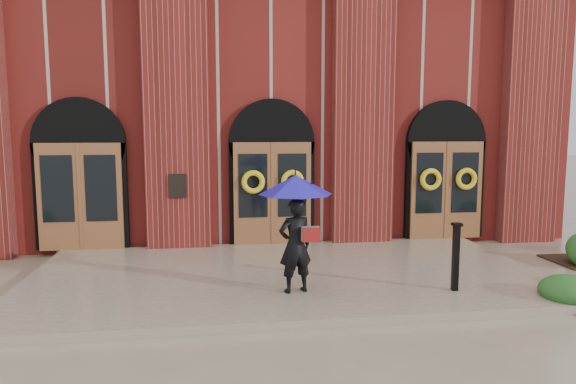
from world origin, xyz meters
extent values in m
plane|color=gray|center=(0.00, 0.00, 0.00)|extent=(90.00, 90.00, 0.00)
cube|color=tan|center=(0.00, 0.15, 0.07)|extent=(10.00, 5.30, 0.15)
cube|color=maroon|center=(0.00, 8.90, 3.50)|extent=(16.00, 12.00, 7.00)
cube|color=black|center=(-2.25, 2.47, 1.65)|extent=(0.40, 0.05, 0.55)
cube|color=maroon|center=(-2.25, 2.73, 3.50)|extent=(1.50, 0.45, 7.00)
cube|color=maroon|center=(2.25, 2.73, 3.50)|extent=(1.50, 0.45, 7.00)
cube|color=maroon|center=(6.75, 2.73, 3.50)|extent=(1.50, 0.45, 7.00)
cube|color=brown|center=(-4.50, 2.71, 1.40)|extent=(1.90, 0.10, 2.50)
cylinder|color=black|center=(-4.50, 2.85, 2.65)|extent=(2.10, 0.22, 2.10)
cube|color=brown|center=(0.00, 2.71, 1.40)|extent=(1.90, 0.10, 2.50)
cylinder|color=black|center=(0.00, 2.85, 2.65)|extent=(2.10, 0.22, 2.10)
cube|color=brown|center=(4.50, 2.71, 1.40)|extent=(1.90, 0.10, 2.50)
cylinder|color=black|center=(4.50, 2.85, 2.65)|extent=(2.10, 0.22, 2.10)
torus|color=yellow|center=(-0.48, 2.59, 1.70)|extent=(0.57, 0.13, 0.57)
torus|color=yellow|center=(0.48, 2.59, 1.70)|extent=(0.57, 0.13, 0.57)
torus|color=yellow|center=(4.02, 2.59, 1.70)|extent=(0.57, 0.13, 0.57)
torus|color=yellow|center=(4.98, 2.59, 1.70)|extent=(0.57, 0.13, 0.57)
imported|color=black|center=(-0.04, -1.14, 0.97)|extent=(0.68, 0.53, 1.65)
cone|color=#1D15A6|center=(-0.04, -1.14, 2.02)|extent=(1.55, 1.55, 0.33)
cylinder|color=black|center=(0.01, -1.19, 1.58)|extent=(0.02, 0.02, 0.55)
cube|color=#96999A|center=(0.20, -1.27, 1.19)|extent=(0.34, 0.23, 0.24)
cube|color=maroon|center=(0.20, -1.36, 1.19)|extent=(0.30, 0.10, 0.24)
cube|color=black|center=(2.74, -1.46, 0.72)|extent=(0.11, 0.11, 1.15)
cube|color=black|center=(2.74, -1.46, 1.32)|extent=(0.18, 0.18, 0.05)
camera|label=1|loc=(-1.40, -9.68, 2.95)|focal=32.00mm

